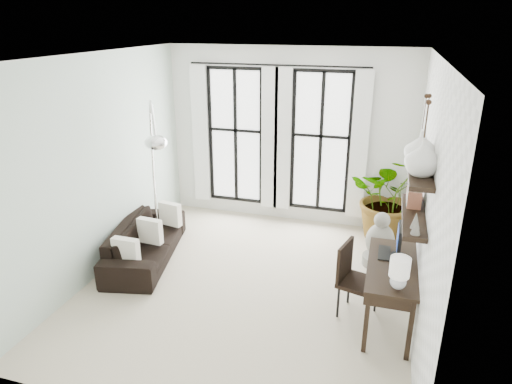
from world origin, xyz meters
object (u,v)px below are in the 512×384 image
at_px(desk, 392,271).
at_px(sofa, 145,241).
at_px(arc_lamp, 153,141).
at_px(buddha, 380,243).
at_px(desk_chair, 352,275).
at_px(plant, 391,197).

bearing_deg(desk, sofa, 169.93).
xyz_separation_m(arc_lamp, buddha, (3.48, 0.54, -1.51)).
bearing_deg(desk, desk_chair, 163.62).
bearing_deg(desk_chair, arc_lamp, -179.59).
height_order(desk, arc_lamp, arc_lamp).
distance_m(plant, buddha, 1.08).
height_order(sofa, arc_lamp, arc_lamp).
bearing_deg(buddha, sofa, -166.57).
bearing_deg(plant, buddha, -96.44).
height_order(plant, buddha, plant).
height_order(sofa, desk, desk).
xyz_separation_m(sofa, desk, (3.74, -0.67, 0.46)).
bearing_deg(arc_lamp, buddha, 8.87).
distance_m(sofa, plant, 4.16).
height_order(desk_chair, arc_lamp, arc_lamp).
bearing_deg(arc_lamp, desk_chair, -14.85).
xyz_separation_m(desk, arc_lamp, (-3.64, 0.98, 1.12)).
relative_size(sofa, arc_lamp, 0.83).
distance_m(plant, desk, 2.52).
bearing_deg(desk, buddha, 96.08).
height_order(plant, desk_chair, plant).
xyz_separation_m(sofa, desk_chair, (3.28, -0.53, 0.26)).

